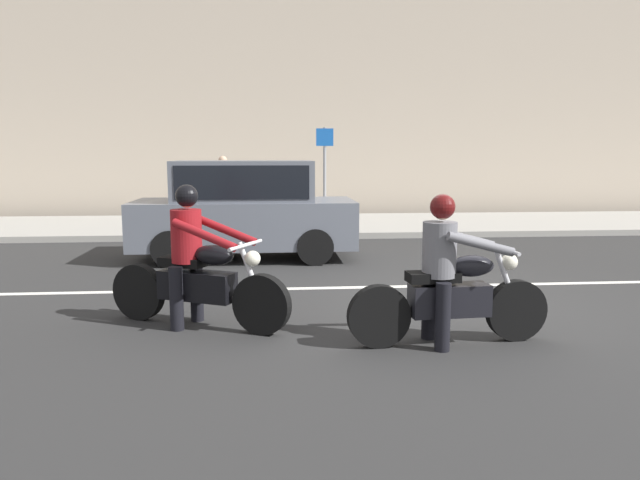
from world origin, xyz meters
TOP-DOWN VIEW (x-y plane):
  - ground_plane at (0.00, 0.00)m, footprint 80.00×80.00m
  - sidewalk_slab at (0.00, 8.00)m, footprint 40.00×4.40m
  - lane_marking_stripe at (0.64, 0.90)m, footprint 18.00×0.14m
  - motorcycle_with_rider_gray at (-0.42, -1.70)m, footprint 2.10×0.70m
  - motorcycle_with_rider_crimson at (-3.03, -0.87)m, footprint 2.08×1.15m
  - parked_hatchback_slate_gray at (-2.67, 3.49)m, footprint 4.00×1.76m
  - street_sign_post at (-0.79, 7.80)m, footprint 0.44×0.08m
  - pedestrian_bystander at (-3.36, 7.53)m, footprint 0.34×0.34m

SIDE VIEW (x-z plane):
  - ground_plane at x=0.00m, z-range 0.00..0.00m
  - lane_marking_stripe at x=0.64m, z-range 0.00..0.01m
  - sidewalk_slab at x=0.00m, z-range 0.00..0.14m
  - motorcycle_with_rider_gray at x=-0.42m, z-range -0.14..1.39m
  - motorcycle_with_rider_crimson at x=-3.03m, z-range -0.15..1.44m
  - parked_hatchback_slate_gray at x=-2.67m, z-range 0.04..1.84m
  - pedestrian_bystander at x=-3.36m, z-range 0.29..2.02m
  - street_sign_post at x=-0.79m, z-range 0.40..2.86m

